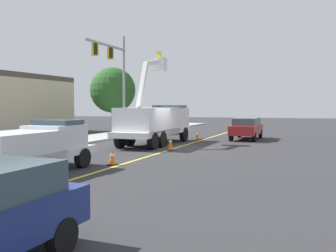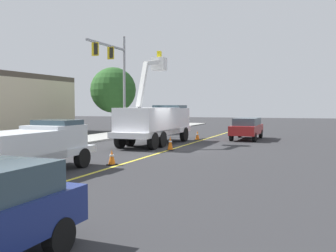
# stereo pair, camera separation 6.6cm
# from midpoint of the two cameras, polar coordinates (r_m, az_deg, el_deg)

# --- Properties ---
(ground) EXTENTS (120.00, 120.00, 0.00)m
(ground) POSITION_cam_midpoint_polar(r_m,az_deg,el_deg) (23.46, 1.14, -3.38)
(ground) COLOR #2D2D30
(sidewalk_far_side) EXTENTS (60.08, 8.97, 0.12)m
(sidewalk_far_side) POSITION_cam_midpoint_polar(r_m,az_deg,el_deg) (27.57, -15.58, -2.39)
(sidewalk_far_side) COLOR #9E9E99
(sidewalk_far_side) RESTS_ON ground
(lane_centre_stripe) EXTENTS (49.81, 4.65, 0.01)m
(lane_centre_stripe) POSITION_cam_midpoint_polar(r_m,az_deg,el_deg) (23.46, 1.14, -3.37)
(lane_centre_stripe) COLOR yellow
(lane_centre_stripe) RESTS_ON ground
(utility_bucket_truck) EXTENTS (8.39, 3.23, 6.49)m
(utility_bucket_truck) POSITION_cam_midpoint_polar(r_m,az_deg,el_deg) (25.62, -1.98, 0.76)
(utility_bucket_truck) COLOR white
(utility_bucket_truck) RESTS_ON ground
(service_pickup_truck) EXTENTS (5.77, 2.59, 2.06)m
(service_pickup_truck) POSITION_cam_midpoint_polar(r_m,az_deg,el_deg) (15.53, -19.89, -2.78)
(service_pickup_truck) COLOR silver
(service_pickup_truck) RESTS_ON ground
(passing_minivan) EXTENTS (4.95, 2.32, 1.69)m
(passing_minivan) POSITION_cam_midpoint_polar(r_m,az_deg,el_deg) (29.87, 11.85, -0.16)
(passing_minivan) COLOR maroon
(passing_minivan) RESTS_ON ground
(traffic_cone_leading) EXTENTS (0.40, 0.40, 0.75)m
(traffic_cone_leading) POSITION_cam_midpoint_polar(r_m,az_deg,el_deg) (12.21, -23.74, -8.01)
(traffic_cone_leading) COLOR black
(traffic_cone_leading) RESTS_ON ground
(traffic_cone_mid_front) EXTENTS (0.40, 0.40, 0.70)m
(traffic_cone_mid_front) POSITION_cam_midpoint_polar(r_m,az_deg,el_deg) (16.99, -8.62, -4.76)
(traffic_cone_mid_front) COLOR black
(traffic_cone_mid_front) RESTS_ON ground
(traffic_cone_mid_rear) EXTENTS (0.40, 0.40, 0.86)m
(traffic_cone_mid_rear) POSITION_cam_midpoint_polar(r_m,az_deg,el_deg) (22.28, 0.27, -2.64)
(traffic_cone_mid_rear) COLOR black
(traffic_cone_mid_rear) RESTS_ON ground
(traffic_cone_trailing) EXTENTS (0.40, 0.40, 0.71)m
(traffic_cone_trailing) POSITION_cam_midpoint_polar(r_m,az_deg,el_deg) (28.99, 4.42, -1.44)
(traffic_cone_trailing) COLOR black
(traffic_cone_trailing) RESTS_ON ground
(traffic_signal_mast) EXTENTS (5.77, 0.80, 8.62)m
(traffic_signal_mast) POSITION_cam_midpoint_polar(r_m,az_deg,el_deg) (31.63, -8.13, 8.56)
(traffic_signal_mast) COLOR gray
(traffic_signal_mast) RESTS_ON ground
(street_tree_right) EXTENTS (4.44, 4.44, 6.39)m
(street_tree_right) POSITION_cam_midpoint_polar(r_m,az_deg,el_deg) (36.97, -8.47, 5.44)
(street_tree_right) COLOR brown
(street_tree_right) RESTS_ON ground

